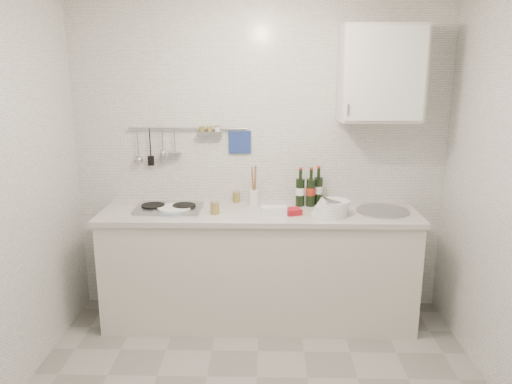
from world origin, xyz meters
TOP-DOWN VIEW (x-y plane):
  - back_wall at (0.00, 1.40)m, footprint 3.00×0.02m
  - counter at (0.01, 1.10)m, footprint 2.44×0.64m
  - wall_rail at (-0.60, 1.37)m, footprint 0.98×0.09m
  - wall_cabinet at (0.90, 1.22)m, footprint 0.60×0.38m
  - plate_stack_hob at (-0.65, 1.05)m, footprint 0.28×0.27m
  - plate_stack_sink at (0.54, 1.00)m, footprint 0.29×0.28m
  - wine_bottles at (0.40, 1.26)m, footprint 0.22×0.13m
  - butter_dish at (0.11, 1.02)m, footprint 0.20×0.10m
  - strawberry_punnet at (0.26, 1.01)m, footprint 0.14×0.14m
  - utensil_crock at (-0.04, 1.27)m, footprint 0.08×0.08m
  - jar_a at (-0.19, 1.34)m, footprint 0.06×0.06m
  - jar_b at (0.46, 1.35)m, footprint 0.07×0.07m
  - jar_c at (0.51, 1.22)m, footprint 0.06×0.06m
  - jar_d at (-0.33, 1.01)m, footprint 0.07×0.07m

SIDE VIEW (x-z plane):
  - counter at x=0.01m, z-range -0.05..0.92m
  - plate_stack_hob at x=-0.65m, z-range 0.92..0.96m
  - strawberry_punnet at x=0.26m, z-range 0.92..0.97m
  - butter_dish at x=0.11m, z-range 0.92..0.98m
  - jar_c at x=0.51m, z-range 0.92..1.00m
  - jar_b at x=0.46m, z-range 0.92..1.01m
  - jar_a at x=-0.19m, z-range 0.92..1.01m
  - jar_d at x=-0.33m, z-range 0.92..1.02m
  - plate_stack_sink at x=0.54m, z-range 0.91..1.03m
  - utensil_crock at x=-0.04m, z-range 0.83..1.16m
  - wine_bottles at x=0.40m, z-range 0.92..1.23m
  - back_wall at x=0.00m, z-range 0.00..2.50m
  - wall_rail at x=-0.60m, z-range 1.26..1.60m
  - wall_cabinet at x=0.90m, z-range 1.60..2.30m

